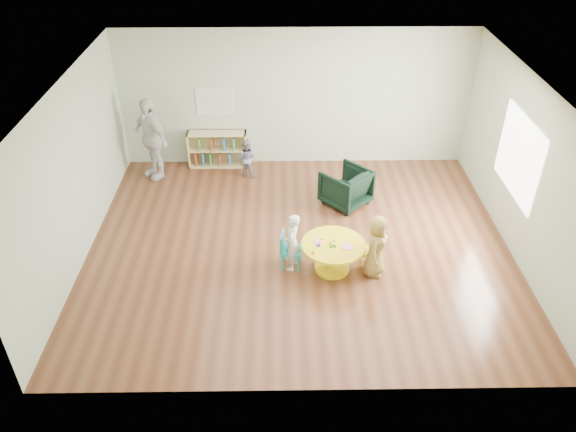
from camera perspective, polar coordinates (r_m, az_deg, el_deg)
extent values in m
plane|color=#552E1A|center=(9.46, 1.14, -2.99)|extent=(7.00, 7.00, 0.00)
cube|color=white|center=(8.12, 1.35, 12.75)|extent=(7.00, 6.00, 0.10)
cube|color=#A1B198|center=(11.41, 0.73, 11.83)|extent=(7.00, 0.10, 2.80)
cube|color=#A1B198|center=(6.26, 2.15, -9.17)|extent=(7.00, 0.10, 2.80)
cube|color=#A1B198|center=(9.26, -21.01, 3.97)|extent=(0.10, 6.00, 2.80)
cube|color=#A1B198|center=(9.49, 22.94, 4.23)|extent=(0.10, 6.00, 2.80)
cube|color=silver|center=(9.68, 22.35, 5.63)|extent=(0.02, 1.60, 1.30)
cylinder|color=yellow|center=(8.85, 4.56, -4.25)|extent=(0.18, 0.18, 0.45)
cylinder|color=yellow|center=(8.98, 4.50, -5.28)|extent=(0.55, 0.55, 0.04)
cylinder|color=yellow|center=(8.70, 4.63, -2.95)|extent=(1.00, 1.00, 0.04)
cylinder|color=pink|center=(8.71, 3.15, -2.60)|extent=(0.15, 0.15, 0.01)
cylinder|color=pink|center=(8.63, 6.01, -3.13)|extent=(0.17, 0.17, 0.01)
cylinder|color=yellow|center=(8.65, 4.51, -2.81)|extent=(0.08, 0.13, 0.04)
cylinder|color=#147133|center=(8.59, 4.35, -3.13)|extent=(0.04, 0.05, 0.02)
cylinder|color=#147133|center=(8.72, 4.66, -2.50)|extent=(0.04, 0.05, 0.02)
cube|color=#EC4016|center=(8.47, 2.58, -3.75)|extent=(0.06, 0.06, 0.02)
cube|color=orange|center=(8.68, 3.25, -2.72)|extent=(0.06, 0.05, 0.02)
cube|color=#1626A8|center=(8.62, 3.11, -2.99)|extent=(0.07, 0.07, 0.02)
cube|color=#147133|center=(8.62, 4.78, -3.08)|extent=(0.05, 0.06, 0.02)
cube|color=#EC4016|center=(8.74, 3.44, -2.42)|extent=(0.07, 0.07, 0.02)
cube|color=teal|center=(8.85, 0.33, -3.48)|extent=(0.37, 0.37, 0.04)
cube|color=teal|center=(8.77, -0.59, -2.54)|extent=(0.08, 0.33, 0.28)
cylinder|color=teal|center=(9.07, -0.38, -3.73)|extent=(0.04, 0.04, 0.28)
cylinder|color=teal|center=(8.86, -0.64, -4.75)|extent=(0.04, 0.04, 0.28)
cylinder|color=teal|center=(9.04, 1.26, -3.87)|extent=(0.04, 0.04, 0.28)
cylinder|color=teal|center=(8.83, 1.05, -4.90)|extent=(0.04, 0.04, 0.28)
cube|color=yellow|center=(8.99, 8.11, -3.55)|extent=(0.33, 0.33, 0.04)
cube|color=yellow|center=(8.91, 8.97, -2.90)|extent=(0.08, 0.28, 0.24)
cylinder|color=yellow|center=(8.99, 8.73, -4.75)|extent=(0.03, 0.03, 0.24)
cylinder|color=yellow|center=(9.16, 8.78, -3.89)|extent=(0.03, 0.03, 0.24)
cylinder|color=yellow|center=(8.98, 7.29, -4.63)|extent=(0.03, 0.03, 0.24)
cylinder|color=yellow|center=(9.16, 7.38, -3.76)|extent=(0.03, 0.03, 0.24)
cube|color=tan|center=(11.82, -10.00, 6.68)|extent=(0.03, 0.30, 0.75)
cube|color=tan|center=(11.69, -4.30, 6.80)|extent=(0.03, 0.30, 0.75)
cube|color=tan|center=(11.91, -7.05, 5.20)|extent=(1.20, 0.30, 0.03)
cube|color=tan|center=(11.59, -7.29, 8.33)|extent=(1.20, 0.30, 0.03)
cube|color=tan|center=(11.74, -7.17, 6.74)|extent=(1.14, 0.28, 0.03)
cube|color=tan|center=(11.87, -7.11, 7.05)|extent=(1.20, 0.02, 0.75)
cube|color=#BB4A32|center=(11.87, -9.28, 5.81)|extent=(0.04, 0.18, 0.26)
cube|color=#397EC9|center=(11.85, -8.56, 5.83)|extent=(0.04, 0.18, 0.26)
cube|color=#4DA750|center=(11.83, -7.83, 5.84)|extent=(0.04, 0.18, 0.26)
cube|color=#BB4A32|center=(11.81, -6.87, 5.86)|extent=(0.04, 0.18, 0.26)
cube|color=#397EC9|center=(11.79, -5.89, 5.88)|extent=(0.04, 0.18, 0.26)
cube|color=#4DA750|center=(11.70, -8.94, 7.31)|extent=(0.04, 0.18, 0.26)
cube|color=#BB4A32|center=(11.67, -7.72, 7.34)|extent=(0.04, 0.18, 0.26)
cube|color=#397EC9|center=(11.64, -6.49, 7.37)|extent=(0.04, 0.18, 0.26)
cube|color=#4DA750|center=(11.63, -5.50, 7.39)|extent=(0.04, 0.18, 0.26)
cube|color=white|center=(11.48, -7.44, 11.43)|extent=(0.74, 0.01, 0.54)
cube|color=#FF5035|center=(11.48, -7.44, 11.42)|extent=(0.70, 0.00, 0.50)
imported|color=black|center=(10.42, 5.90, 2.94)|extent=(1.08, 1.08, 0.70)
imported|color=silver|center=(8.70, 0.43, -2.69)|extent=(0.31, 0.40, 0.98)
imported|color=yellow|center=(8.68, 8.96, -3.02)|extent=(0.48, 0.59, 1.04)
imported|color=#1A1E42|center=(11.29, -4.21, 5.91)|extent=(0.46, 0.40, 0.80)
imported|color=silver|center=(11.39, -13.76, 7.68)|extent=(0.98, 0.97, 1.66)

